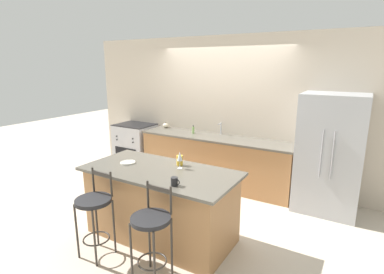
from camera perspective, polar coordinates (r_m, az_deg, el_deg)
The scene contains 15 objects.
ground_plane at distance 5.43m, azimuth 2.59°, elevation -10.08°, with size 18.00×18.00×0.00m, color beige.
wall_back at distance 5.66m, azimuth 6.07°, elevation 5.09°, with size 6.00×0.07×2.70m.
back_counter at distance 5.58m, azimuth 4.46°, elevation -4.43°, with size 2.90×0.68×0.91m.
sink_faucet at distance 5.61m, azimuth 5.47°, elevation 1.87°, with size 0.02×0.13×0.22m.
kitchen_island at distance 3.93m, azimuth -5.98°, elevation -12.47°, with size 1.96×0.95×0.91m.
refrigerator at distance 4.90m, azimuth 24.76°, elevation -2.92°, with size 0.89×0.74×1.79m.
oven_range at distance 6.59m, azimuth -10.66°, elevation -1.65°, with size 0.78×0.66×0.95m.
bar_stool_near at distance 3.67m, azimuth -18.07°, elevation -12.97°, with size 0.40×0.40×1.02m.
bar_stool_far at distance 3.16m, azimuth -7.71°, elevation -16.94°, with size 0.40×0.40×1.02m.
dinner_plate at distance 4.07m, azimuth -12.12°, elevation -4.75°, with size 0.20×0.20×0.02m.
wine_glass at distance 3.73m, azimuth -2.35°, elevation -3.74°, with size 0.07×0.07×0.22m.
coffee_mug at distance 3.25m, azimuth -3.35°, elevation -8.46°, with size 0.11×0.08×0.09m.
tumbler_cup at distance 3.88m, azimuth -2.37°, elevation -4.47°, with size 0.08×0.08×0.13m.
pumpkin_decoration at distance 6.22m, azimuth -5.03°, elevation 2.21°, with size 0.12×0.12×0.12m.
soap_bottle at distance 5.66m, azimuth 0.23°, elevation 1.34°, with size 0.05×0.05×0.16m.
Camera 1 is at (2.33, -4.40, 2.18)m, focal length 28.00 mm.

